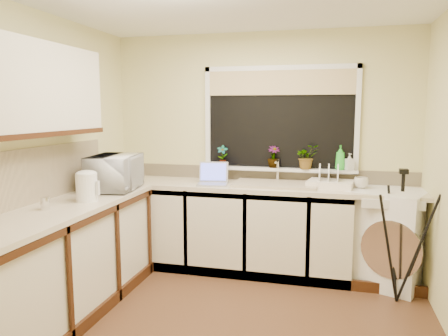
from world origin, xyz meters
TOP-DOWN VIEW (x-y plane):
  - floor at (0.00, 0.00)m, footprint 3.20×3.20m
  - wall_back at (0.00, 1.50)m, footprint 3.20×0.00m
  - wall_front at (0.00, -1.50)m, footprint 3.20×0.00m
  - wall_left at (-1.60, 0.00)m, footprint 0.00×3.00m
  - base_cabinet_back at (-0.33, 1.20)m, footprint 2.55×0.60m
  - base_cabinet_left at (-1.30, -0.30)m, footprint 0.54×2.40m
  - worktop_back at (0.00, 1.20)m, footprint 3.20×0.60m
  - worktop_left at (-1.30, -0.30)m, footprint 0.60×2.40m
  - upper_cabinet at (-1.44, -0.45)m, footprint 0.28×1.90m
  - splashback_left at (-1.59, -0.30)m, footprint 0.02×2.40m
  - splashback_back at (0.00, 1.49)m, footprint 3.20×0.02m
  - window_glass at (0.20, 1.49)m, footprint 1.50×0.02m
  - window_blind at (0.20, 1.46)m, footprint 1.50×0.02m
  - windowsill at (0.20, 1.43)m, footprint 1.60×0.14m
  - sink at (0.20, 1.20)m, footprint 0.82×0.46m
  - faucet at (0.20, 1.38)m, footprint 0.03×0.03m
  - washing_machine at (1.27, 1.20)m, footprint 0.82×0.81m
  - laptop at (-0.43, 1.12)m, footprint 0.33×0.31m
  - kettle at (-1.21, 0.08)m, footprint 0.17×0.17m
  - dish_rack at (0.74, 1.24)m, footprint 0.47×0.38m
  - tripod at (1.32, 0.78)m, footprint 0.69×0.69m
  - steel_jar at (-1.36, -0.26)m, footprint 0.07×0.07m
  - microwave at (-1.24, 0.61)m, footprint 0.49×0.64m
  - plant_a at (-0.40, 1.40)m, footprint 0.13×0.09m
  - plant_c at (0.15, 1.42)m, footprint 0.17×0.17m
  - plant_d at (0.49, 1.39)m, footprint 0.28×0.27m
  - soap_bottle_green at (0.82, 1.42)m, footprint 0.10×0.11m
  - soap_bottle_clear at (0.91, 1.40)m, footprint 0.10×0.10m
  - cup_back at (1.02, 1.25)m, footprint 0.16×0.16m

SIDE VIEW (x-z plane):
  - floor at x=0.00m, z-range 0.00..0.00m
  - base_cabinet_back at x=-0.33m, z-range 0.00..0.86m
  - base_cabinet_left at x=-1.30m, z-range 0.00..0.86m
  - washing_machine at x=1.27m, z-range 0.00..0.90m
  - tripod at x=1.32m, z-range 0.00..1.16m
  - worktop_back at x=0.00m, z-range 0.86..0.90m
  - worktop_left at x=-1.30m, z-range 0.86..0.90m
  - sink at x=0.20m, z-range 0.90..0.93m
  - dish_rack at x=0.74m, z-range 0.90..0.96m
  - steel_jar at x=-1.36m, z-range 0.90..1.00m
  - cup_back at x=1.02m, z-range 0.90..1.01m
  - laptop at x=-0.43m, z-range 0.85..1.07m
  - splashback_back at x=0.00m, z-range 0.90..1.04m
  - kettle at x=-1.21m, z-range 0.90..1.13m
  - faucet at x=0.20m, z-range 0.90..1.14m
  - windowsill at x=0.20m, z-range 1.02..1.05m
  - microwave at x=-1.24m, z-range 0.90..1.23m
  - splashback_left at x=-1.59m, z-range 0.90..1.35m
  - soap_bottle_clear at x=0.91m, z-range 1.05..1.22m
  - plant_a at x=-0.40m, z-range 1.05..1.27m
  - plant_c at x=0.15m, z-range 1.05..1.28m
  - soap_bottle_green at x=0.82m, z-range 1.05..1.30m
  - plant_d at x=0.49m, z-range 1.05..1.30m
  - wall_back at x=0.00m, z-range -0.38..2.83m
  - wall_front at x=0.00m, z-range -0.38..2.83m
  - wall_left at x=-1.60m, z-range -0.27..2.73m
  - window_glass at x=0.20m, z-range 1.05..2.05m
  - upper_cabinet at x=-1.44m, z-range 1.45..2.15m
  - window_blind at x=0.20m, z-range 1.80..2.05m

